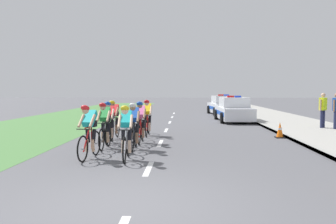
% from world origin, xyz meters
% --- Properties ---
extents(ground_plane, '(160.00, 160.00, 0.00)m').
position_xyz_m(ground_plane, '(0.00, 0.00, 0.00)').
color(ground_plane, '#56565B').
extents(sidewalk_slab, '(4.14, 60.00, 0.12)m').
position_xyz_m(sidewalk_slab, '(7.03, 14.00, 0.06)').
color(sidewalk_slab, '#A3A099').
rests_on(sidewalk_slab, ground).
extents(kerb_edge, '(0.16, 60.00, 0.13)m').
position_xyz_m(kerb_edge, '(5.04, 14.00, 0.07)').
color(kerb_edge, '#9E9E99').
rests_on(kerb_edge, ground).
extents(grass_verge, '(7.00, 60.00, 0.01)m').
position_xyz_m(grass_verge, '(-6.97, 14.00, 0.00)').
color(grass_verge, '#4C7F42').
rests_on(grass_verge, ground).
extents(lane_markings_centre, '(0.14, 25.60, 0.01)m').
position_xyz_m(lane_markings_centre, '(0.00, 10.68, 0.00)').
color(lane_markings_centre, white).
rests_on(lane_markings_centre, ground).
extents(cyclist_lead, '(0.45, 1.72, 1.56)m').
position_xyz_m(cyclist_lead, '(-1.79, 3.78, 0.79)').
color(cyclist_lead, black).
rests_on(cyclist_lead, ground).
extents(cyclist_second, '(0.44, 1.72, 1.56)m').
position_xyz_m(cyclist_second, '(-0.73, 3.66, 0.79)').
color(cyclist_second, black).
rests_on(cyclist_second, ground).
extents(cyclist_third, '(0.42, 1.72, 1.56)m').
position_xyz_m(cyclist_third, '(-1.75, 5.47, 0.79)').
color(cyclist_third, black).
rests_on(cyclist_third, ground).
extents(cyclist_fourth, '(0.42, 1.72, 1.56)m').
position_xyz_m(cyclist_fourth, '(-0.76, 5.33, 0.79)').
color(cyclist_fourth, black).
rests_on(cyclist_fourth, ground).
extents(cyclist_fifth, '(0.42, 1.72, 1.56)m').
position_xyz_m(cyclist_fifth, '(-1.85, 6.60, 0.79)').
color(cyclist_fifth, black).
rests_on(cyclist_fifth, ground).
extents(cyclist_sixth, '(0.42, 1.72, 1.56)m').
position_xyz_m(cyclist_sixth, '(-0.72, 6.70, 0.79)').
color(cyclist_sixth, black).
rests_on(cyclist_sixth, ground).
extents(cyclist_seventh, '(0.43, 1.72, 1.56)m').
position_xyz_m(cyclist_seventh, '(-1.92, 7.77, 0.79)').
color(cyclist_seventh, black).
rests_on(cyclist_seventh, ground).
extents(cyclist_eighth, '(0.42, 1.72, 1.56)m').
position_xyz_m(cyclist_eighth, '(-0.69, 8.71, 0.79)').
color(cyclist_eighth, black).
rests_on(cyclist_eighth, ground).
extents(police_car_nearest, '(2.13, 4.46, 1.59)m').
position_xyz_m(police_car_nearest, '(3.91, 15.54, 0.68)').
color(police_car_nearest, silver).
rests_on(police_car_nearest, ground).
extents(police_car_second, '(2.32, 4.55, 1.59)m').
position_xyz_m(police_car_second, '(3.91, 21.33, 0.68)').
color(police_car_second, silver).
rests_on(police_car_second, ground).
extents(traffic_cone_near, '(0.36, 0.36, 0.64)m').
position_xyz_m(traffic_cone_near, '(4.74, 8.29, 0.31)').
color(traffic_cone_near, black).
rests_on(traffic_cone_near, ground).
extents(spectator_closest, '(0.45, 0.40, 1.68)m').
position_xyz_m(spectator_closest, '(7.53, 11.07, 1.08)').
color(spectator_closest, '#23284C').
rests_on(spectator_closest, sidewalk_slab).
extents(spectator_back, '(0.47, 0.39, 1.68)m').
position_xyz_m(spectator_back, '(7.95, 10.57, 1.08)').
color(spectator_back, '#23284C').
rests_on(spectator_back, sidewalk_slab).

